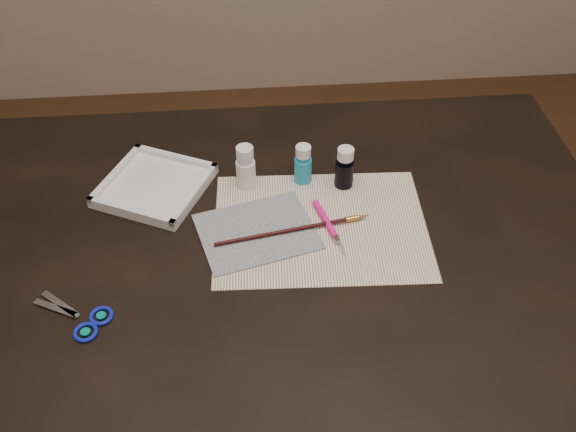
{
  "coord_description": "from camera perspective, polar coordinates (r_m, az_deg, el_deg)",
  "views": [
    {
      "loc": [
        -0.07,
        -0.88,
        1.62
      ],
      "look_at": [
        0.0,
        0.0,
        0.8
      ],
      "focal_mm": 40.0,
      "sensor_mm": 36.0,
      "label": 1
    }
  ],
  "objects": [
    {
      "name": "palette_tray",
      "position": [
        1.36,
        -11.77,
        2.71
      ],
      "size": [
        0.26,
        0.26,
        0.02
      ],
      "primitive_type": "cube",
      "rotation": [
        0.0,
        0.0,
        -0.45
      ],
      "color": "white",
      "rests_on": "table"
    },
    {
      "name": "scissors",
      "position": [
        1.16,
        -18.93,
        -8.32
      ],
      "size": [
        0.18,
        0.15,
        0.01
      ],
      "primitive_type": null,
      "rotation": [
        0.0,
        0.0,
        2.68
      ],
      "color": "silver",
      "rests_on": "table"
    },
    {
      "name": "table",
      "position": [
        1.53,
        0.0,
        -11.76
      ],
      "size": [
        1.3,
        0.9,
        0.75
      ],
      "primitive_type": "cube",
      "color": "black",
      "rests_on": "ground"
    },
    {
      "name": "ground",
      "position": [
        1.85,
        0.0,
        -18.64
      ],
      "size": [
        3.5,
        3.5,
        0.02
      ],
      "primitive_type": "cube",
      "color": "#422614",
      "rests_on": "ground"
    },
    {
      "name": "canvas",
      "position": [
        1.24,
        -2.78,
        -1.39
      ],
      "size": [
        0.26,
        0.22,
        0.0
      ],
      "primitive_type": "cube",
      "rotation": [
        0.0,
        0.0,
        0.26
      ],
      "color": "black",
      "rests_on": "paper"
    },
    {
      "name": "paper",
      "position": [
        1.26,
        2.92,
        -0.88
      ],
      "size": [
        0.43,
        0.33,
        0.0
      ],
      "primitive_type": "cube",
      "rotation": [
        0.0,
        0.0,
        -0.04
      ],
      "color": "white",
      "rests_on": "table"
    },
    {
      "name": "paint_bottle_navy",
      "position": [
        1.32,
        5.05,
        4.31
      ],
      "size": [
        0.05,
        0.05,
        0.09
      ],
      "primitive_type": "cylinder",
      "rotation": [
        0.0,
        0.0,
        -0.4
      ],
      "color": "black",
      "rests_on": "table"
    },
    {
      "name": "paintbrush",
      "position": [
        1.23,
        0.58,
        -1.19
      ],
      "size": [
        0.31,
        0.07,
        0.01
      ],
      "primitive_type": null,
      "rotation": [
        0.0,
        0.0,
        0.18
      ],
      "color": "black",
      "rests_on": "canvas"
    },
    {
      "name": "craft_knife",
      "position": [
        1.24,
        3.77,
        -1.03
      ],
      "size": [
        0.05,
        0.16,
        0.01
      ],
      "primitive_type": null,
      "rotation": [
        0.0,
        0.0,
        -1.31
      ],
      "color": "#FF178E",
      "rests_on": "paper"
    },
    {
      "name": "paint_bottle_white",
      "position": [
        1.32,
        -3.79,
        4.36
      ],
      "size": [
        0.05,
        0.05,
        0.1
      ],
      "primitive_type": "cylinder",
      "rotation": [
        0.0,
        0.0,
        0.21
      ],
      "color": "white",
      "rests_on": "table"
    },
    {
      "name": "paint_bottle_cyan",
      "position": [
        1.33,
        1.34,
        4.64
      ],
      "size": [
        0.05,
        0.05,
        0.09
      ],
      "primitive_type": "cylinder",
      "rotation": [
        0.0,
        0.0,
        -0.31
      ],
      "color": "#1F96BA",
      "rests_on": "table"
    }
  ]
}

